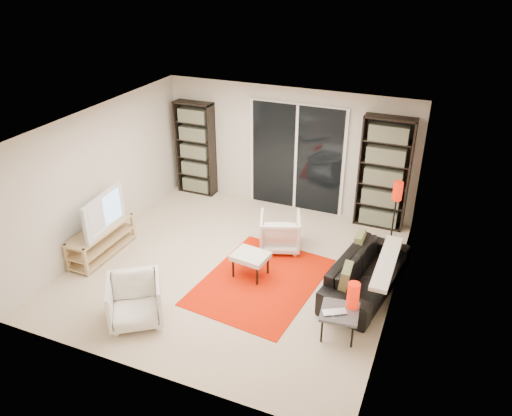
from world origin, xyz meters
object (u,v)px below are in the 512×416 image
Objects in this scene: bookshelf_right at (384,174)px; ottoman at (251,257)px; armchair_back at (280,232)px; side_table at (340,313)px; tv_stand at (102,241)px; armchair_front at (135,301)px; sofa at (366,274)px; bookshelf_left at (196,149)px; floor_lamp at (397,199)px.

ottoman is (-1.57, -2.45, -0.71)m from bookshelf_right.
side_table is (1.49, -1.79, 0.04)m from armchair_back.
side_table is (4.21, -0.43, 0.09)m from tv_stand.
tv_stand is at bearing 106.51° from armchair_front.
armchair_back is (-1.62, 0.63, 0.03)m from sofa.
bookshelf_right reaches higher than bookshelf_left.
floor_lamp is (4.18, -0.61, -0.08)m from bookshelf_left.
tv_stand is at bearing 6.52° from armchair_back.
bookshelf_right is 2.85× the size of armchair_front.
tv_stand is 2.60m from ottoman.
floor_lamp reaches higher than side_table.
sofa is at bearing 9.40° from tv_stand.
sofa is 3.30× the size of ottoman.
bookshelf_left reaches higher than ottoman.
armchair_back is (-1.43, -1.48, -0.73)m from bookshelf_right.
bookshelf_left is at bearing 84.03° from tv_stand.
floor_lamp is at bearing 4.29° from sofa.
armchair_front is at bearing -38.73° from tv_stand.
sofa is 1.62× the size of floor_lamp.
bookshelf_right is at bearing 22.40° from armchair_front.
tv_stand is 1.96m from armchair_front.
armchair_back is 2.84m from armchair_front.
bookshelf_right is at bearing 34.30° from tv_stand.
sofa reaches higher than tv_stand.
bookshelf_right is 3.57× the size of ottoman.
tv_stand reaches higher than ottoman.
bookshelf_left is 3.31× the size of ottoman.
ottoman is at bearing -136.07° from floor_lamp.
ottoman is at bearing 61.96° from armchair_back.
armchair_front is at bearing -122.85° from bookshelf_right.
tv_stand is 3.03m from armchair_back.
armchair_front is 1.25× the size of ottoman.
tv_stand is at bearing 109.17° from sofa.
tv_stand is 2.28× the size of ottoman.
bookshelf_left is 4.23m from floor_lamp.
armchair_back is 2.33m from side_table.
armchair_back is at bearing 129.91° from side_table.
floor_lamp reaches higher than tv_stand.
sofa reaches higher than side_table.
armchair_front is (-2.62, -4.05, -0.72)m from bookshelf_right.
armchair_back is (2.71, 1.35, 0.05)m from tv_stand.
ottoman is at bearing -47.03° from bookshelf_left.
ottoman and side_table have the same top height.
floor_lamp is at bearing -61.31° from bookshelf_right.
tv_stand is at bearing -145.70° from bookshelf_right.
bookshelf_right is 0.71m from floor_lamp.
sofa is 3.41m from armchair_front.
floor_lamp is at bearing -8.30° from bookshelf_left.
bookshelf_left reaches higher than side_table.
floor_lamp reaches higher than ottoman.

